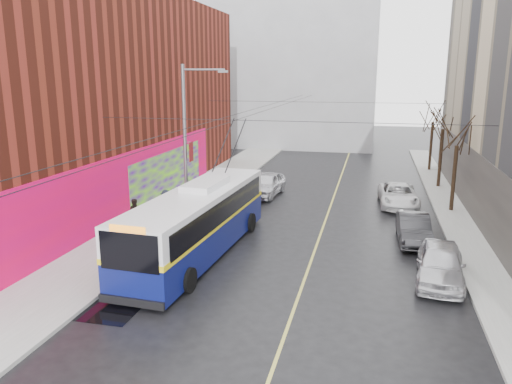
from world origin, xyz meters
TOP-DOWN VIEW (x-y plane):
  - ground at (0.00, 0.00)m, footprint 140.00×140.00m
  - sidewalk_left at (-8.00, 12.00)m, footprint 4.00×60.00m
  - sidewalk_right at (9.00, 12.00)m, footprint 2.00×60.00m
  - lane_line at (1.50, 14.00)m, footprint 0.12×50.00m
  - building_left at (-15.99, 13.99)m, footprint 12.11×36.00m
  - building_far at (-6.00, 44.99)m, footprint 20.50×12.10m
  - streetlight_pole at (-6.14, 10.00)m, footprint 2.65×0.60m
  - catenary_wires at (-2.54, 14.77)m, footprint 18.00×60.00m
  - tree_near at (9.00, 16.00)m, footprint 3.20×3.20m
  - tree_mid at (9.00, 23.00)m, footprint 3.20×3.20m
  - tree_far at (9.00, 30.00)m, footprint 3.20×3.20m
  - puddle at (-5.19, -0.27)m, footprint 2.34×3.80m
  - pigeons_flying at (-2.33, 9.58)m, footprint 3.47×2.14m
  - trolleybus at (-3.90, 5.23)m, footprint 3.53×12.77m
  - parked_car_a at (7.00, 4.43)m, footprint 2.34×4.86m
  - parked_car_b at (6.28, 9.46)m, footprint 1.68×4.42m
  - parked_car_c at (5.80, 16.83)m, footprint 2.68×5.31m
  - following_car at (-3.27, 17.61)m, footprint 2.42×5.02m
  - pedestrian_a at (-6.82, 11.23)m, footprint 0.61×0.72m
  - pedestrian_b at (-8.48, 7.88)m, footprint 1.02×1.03m
  - pedestrian_c at (-7.76, 10.38)m, footprint 1.23×1.01m

SIDE VIEW (x-z plane):
  - ground at x=0.00m, z-range 0.00..0.00m
  - lane_line at x=1.50m, z-range 0.00..0.01m
  - puddle at x=-5.19m, z-range 0.00..0.01m
  - sidewalk_left at x=-8.00m, z-range 0.00..0.15m
  - sidewalk_right at x=9.00m, z-range 0.00..0.15m
  - parked_car_c at x=5.80m, z-range 0.00..1.44m
  - parked_car_b at x=6.28m, z-range 0.00..1.44m
  - parked_car_a at x=7.00m, z-range 0.00..1.60m
  - following_car at x=-3.27m, z-range 0.00..1.65m
  - pedestrian_a at x=-6.82m, z-range 0.15..1.81m
  - pedestrian_c at x=-7.76m, z-range 0.15..1.81m
  - pedestrian_b at x=-8.48m, z-range 0.15..1.83m
  - trolleybus at x=-3.90m, z-range -1.33..4.66m
  - streetlight_pole at x=-6.14m, z-range 0.35..9.35m
  - tree_near at x=9.00m, z-range 1.78..8.18m
  - tree_far at x=9.00m, z-range 1.86..8.43m
  - tree_mid at x=9.00m, z-range 1.91..8.59m
  - catenary_wires at x=-2.54m, z-range 6.13..6.36m
  - pigeons_flying at x=-2.33m, z-range 5.54..7.96m
  - building_left at x=-15.99m, z-range -0.01..13.99m
  - building_far at x=-6.00m, z-range 0.02..18.02m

